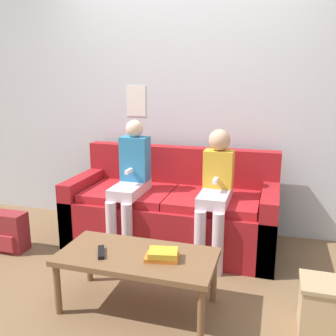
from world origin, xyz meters
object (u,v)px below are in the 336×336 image
coffee_table (137,260)px  person_left (130,179)px  person_right (216,188)px  tv_remote (101,252)px  couch (172,212)px  backpack (10,232)px

coffee_table → person_left: (-0.38, 0.84, 0.29)m
person_right → coffee_table: bearing=-113.6°
coffee_table → tv_remote: tv_remote is taller
couch → person_right: 0.56m
couch → tv_remote: bearing=-98.9°
person_left → backpack: person_left is taller
backpack → couch: bearing=22.7°
tv_remote → backpack: 1.29m
backpack → person_left: bearing=20.1°
person_left → backpack: size_ratio=3.28×
backpack → tv_remote: bearing=-24.6°
couch → backpack: size_ratio=5.34×
coffee_table → couch: bearing=93.1°
person_right → backpack: size_ratio=3.13×
tv_remote → backpack: size_ratio=0.49×
person_right → backpack: 1.84m
backpack → person_right: bearing=11.8°
coffee_table → backpack: bearing=161.2°
couch → coffee_table: size_ratio=1.81×
couch → person_right: (0.42, -0.19, 0.32)m
couch → person_left: 0.50m
coffee_table → person_left: size_ratio=0.90×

